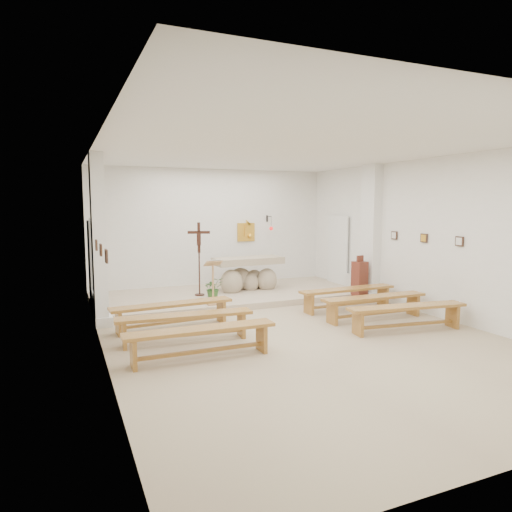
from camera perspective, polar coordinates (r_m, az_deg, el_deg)
name	(u,v)px	position (r m, az deg, el deg)	size (l,w,h in m)	color
ground	(291,331)	(9.09, 4.38, -9.35)	(7.00, 10.00, 0.00)	#C6B78F
wall_left	(100,249)	(7.80, -18.88, 0.81)	(0.02, 10.00, 3.50)	white
wall_right	(431,237)	(10.84, 21.06, 2.20)	(0.02, 10.00, 3.50)	white
wall_back	(212,230)	(13.39, -5.48, 3.32)	(7.00, 0.02, 3.50)	white
ceiling	(292,150)	(8.81, 4.57, 13.07)	(7.00, 10.00, 0.02)	silver
sanctuary_platform	(230,295)	(12.20, -3.26, -4.90)	(6.98, 3.00, 0.15)	#C5B098
pilaster_left	(99,240)	(9.80, -19.07, 1.87)	(0.26, 0.55, 3.50)	white
pilaster_right	(371,232)	(12.28, 14.14, 2.88)	(0.26, 0.55, 3.50)	white
gold_wall_relief	(246,232)	(13.72, -1.26, 3.00)	(0.55, 0.04, 0.55)	gold
sanctuary_lamp	(271,227)	(13.76, 1.85, 3.67)	(0.11, 0.36, 0.44)	black
station_frame_left_front	(106,256)	(7.01, -18.21, -0.01)	(0.03, 0.20, 0.20)	#3A2419
station_frame_left_mid	(101,250)	(8.01, -18.84, 0.73)	(0.03, 0.20, 0.20)	#3A2419
station_frame_left_rear	(96,245)	(9.00, -19.33, 1.30)	(0.03, 0.20, 0.20)	#3A2419
station_frame_right_front	(459,241)	(10.27, 24.08, 1.69)	(0.03, 0.20, 0.20)	#3A2419
station_frame_right_mid	(424,238)	(10.97, 20.25, 2.12)	(0.03, 0.20, 0.20)	#3A2419
station_frame_right_rear	(394,235)	(11.72, 16.90, 2.49)	(0.03, 0.20, 0.20)	#3A2419
radiator_left	(96,305)	(10.70, -19.38, -5.80)	(0.10, 0.85, 0.52)	silver
radiator_right	(355,284)	(13.04, 12.31, -3.43)	(0.10, 0.85, 0.52)	silver
altar	(247,276)	(12.49, -1.08, -2.53)	(1.93, 0.90, 0.98)	tan
lectern	(213,282)	(10.69, -5.38, -3.25)	(0.39, 0.33, 1.07)	tan
crucifix_stand	(199,253)	(11.70, -7.13, 0.31)	(0.55, 0.25, 1.87)	#3A1C12
potted_plant	(213,288)	(11.40, -5.35, -3.99)	(0.47, 0.41, 0.52)	#2D5C25
donation_pedestal	(359,281)	(12.10, 12.81, -3.02)	(0.35, 0.35, 1.17)	maroon
bench_left_front	(172,309)	(9.32, -10.40, -6.57)	(2.47, 0.57, 0.52)	#A87230
bench_right_front	(348,293)	(10.99, 11.37, -4.62)	(2.46, 0.45, 0.52)	#A87230
bench_left_second	(185,321)	(8.37, -8.85, -8.04)	(2.47, 0.57, 0.52)	#A87230
bench_right_second	(374,302)	(10.19, 14.59, -5.56)	(2.45, 0.42, 0.52)	#A87230
bench_left_third	(201,336)	(7.43, -6.90, -9.86)	(2.45, 0.40, 0.52)	#A87230
bench_right_third	(407,312)	(9.44, 18.35, -6.64)	(2.48, 0.71, 0.52)	#A87230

